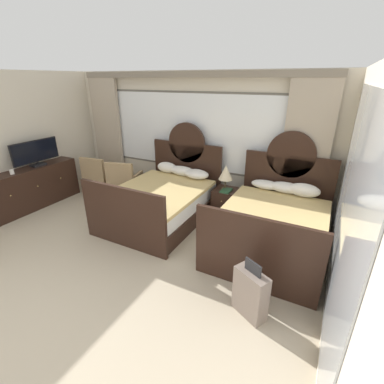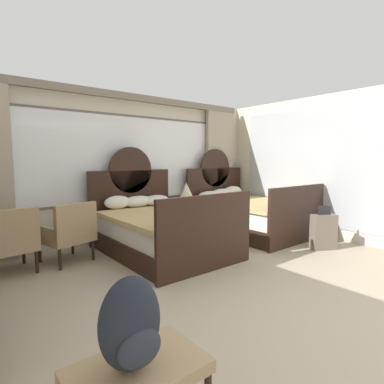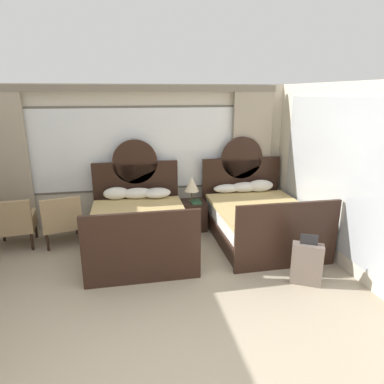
% 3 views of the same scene
% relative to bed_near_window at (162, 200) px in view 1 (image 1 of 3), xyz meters
% --- Properties ---
extents(wall_back_window, '(5.88, 0.22, 2.70)m').
position_rel_bed_near_window_xyz_m(wall_back_window, '(0.03, 1.17, 1.03)').
color(wall_back_window, beige).
rests_on(wall_back_window, ground_plane).
extents(wall_right_mirror, '(0.08, 4.99, 2.70)m').
position_rel_bed_near_window_xyz_m(wall_right_mirror, '(3.00, -1.29, 0.97)').
color(wall_right_mirror, beige).
rests_on(wall_right_mirror, ground_plane).
extents(bed_near_window, '(1.60, 2.17, 1.72)m').
position_rel_bed_near_window_xyz_m(bed_near_window, '(0.00, 0.00, 0.00)').
color(bed_near_window, black).
rests_on(bed_near_window, ground_plane).
extents(bed_near_mirror, '(1.60, 2.17, 1.72)m').
position_rel_bed_near_window_xyz_m(bed_near_mirror, '(2.11, -0.00, -0.00)').
color(bed_near_mirror, black).
rests_on(bed_near_mirror, ground_plane).
extents(nightstand_between_beds, '(0.46, 0.48, 0.56)m').
position_rel_bed_near_window_xyz_m(nightstand_between_beds, '(1.05, 0.66, -0.10)').
color(nightstand_between_beds, black).
rests_on(nightstand_between_beds, ground_plane).
extents(table_lamp_on_nightstand, '(0.27, 0.27, 0.48)m').
position_rel_bed_near_window_xyz_m(table_lamp_on_nightstand, '(1.02, 0.66, 0.52)').
color(table_lamp_on_nightstand, brown).
rests_on(table_lamp_on_nightstand, nightstand_between_beds).
extents(book_on_nightstand, '(0.18, 0.26, 0.03)m').
position_rel_bed_near_window_xyz_m(book_on_nightstand, '(1.08, 0.57, 0.19)').
color(book_on_nightstand, '#285133').
rests_on(book_on_nightstand, nightstand_between_beds).
extents(dresser_minibar, '(0.45, 2.00, 0.85)m').
position_rel_bed_near_window_xyz_m(dresser_minibar, '(-2.70, -0.84, 0.05)').
color(dresser_minibar, black).
rests_on(dresser_minibar, ground_plane).
extents(tv_flatscreen, '(0.20, 1.00, 0.53)m').
position_rel_bed_near_window_xyz_m(tv_flatscreen, '(-2.67, -0.60, 0.75)').
color(tv_flatscreen, black).
rests_on(tv_flatscreen, dresser_minibar).
extents(cup_on_dresser, '(0.11, 0.08, 0.08)m').
position_rel_bed_near_window_xyz_m(cup_on_dresser, '(-2.63, -1.18, 0.52)').
color(cup_on_dresser, white).
rests_on(cup_on_dresser, dresser_minibar).
extents(armchair_by_window_left, '(0.77, 0.77, 0.88)m').
position_rel_bed_near_window_xyz_m(armchair_by_window_left, '(-1.30, 0.43, 0.08)').
color(armchair_by_window_left, tan).
rests_on(armchair_by_window_left, ground_plane).
extents(armchair_by_window_centre, '(0.69, 0.69, 0.88)m').
position_rel_bed_near_window_xyz_m(armchair_by_window_centre, '(-2.06, 0.42, 0.08)').
color(armchair_by_window_centre, tan).
rests_on(armchair_by_window_centre, ground_plane).
extents(suitcase_on_floor, '(0.44, 0.35, 0.73)m').
position_rel_bed_near_window_xyz_m(suitcase_on_floor, '(2.20, -1.54, -0.08)').
color(suitcase_on_floor, '#75665B').
rests_on(suitcase_on_floor, ground_plane).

